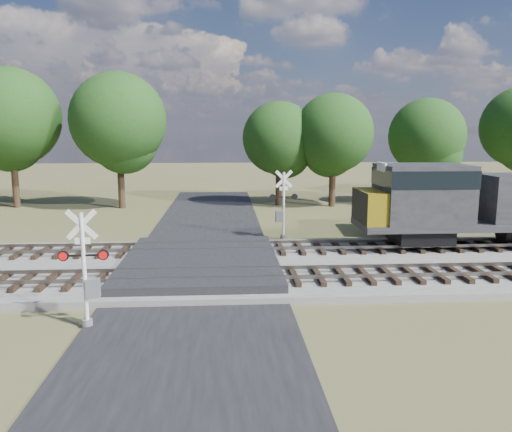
{
  "coord_description": "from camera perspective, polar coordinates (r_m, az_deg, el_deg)",
  "views": [
    {
      "loc": [
        1.14,
        -21.91,
        6.34
      ],
      "look_at": [
        2.65,
        2.0,
        2.26
      ],
      "focal_mm": 35.0,
      "sensor_mm": 36.0,
      "label": 1
    }
  ],
  "objects": [
    {
      "name": "road",
      "position": [
        22.83,
        -6.38,
        -6.42
      ],
      "size": [
        7.0,
        60.0,
        0.08
      ],
      "primitive_type": "cube",
      "color": "black",
      "rests_on": "ground"
    },
    {
      "name": "equipment_shed",
      "position": [
        32.36,
        17.57,
        0.54
      ],
      "size": [
        4.56,
        4.56,
        2.89
      ],
      "rotation": [
        0.0,
        0.0,
        -0.08
      ],
      "color": "#4C2A20",
      "rests_on": "ground"
    },
    {
      "name": "ballast_bed",
      "position": [
        24.88,
        17.45,
        -5.2
      ],
      "size": [
        140.0,
        10.0,
        0.3
      ],
      "primitive_type": "cube",
      "color": "gray",
      "rests_on": "ground"
    },
    {
      "name": "ground",
      "position": [
        22.84,
        -6.38,
        -6.51
      ],
      "size": [
        160.0,
        160.0,
        0.0
      ],
      "primitive_type": "plane",
      "color": "brown",
      "rests_on": "ground"
    },
    {
      "name": "crossing_signal_near",
      "position": [
        17.06,
        -18.7,
        -6.87
      ],
      "size": [
        1.58,
        0.34,
        3.93
      ],
      "rotation": [
        0.0,
        0.0,
        0.05
      ],
      "color": "silver",
      "rests_on": "ground"
    },
    {
      "name": "treeline",
      "position": [
        42.77,
        0.86,
        10.68
      ],
      "size": [
        85.85,
        12.32,
        11.93
      ],
      "color": "black",
      "rests_on": "ground"
    },
    {
      "name": "track_near",
      "position": [
        20.87,
        2.0,
        -6.84
      ],
      "size": [
        140.0,
        2.6,
        0.33
      ],
      "color": "black",
      "rests_on": "ballast_bed"
    },
    {
      "name": "crossing_panel",
      "position": [
        23.24,
        -6.33,
        -5.42
      ],
      "size": [
        7.0,
        9.0,
        0.62
      ],
      "primitive_type": "cube",
      "color": "#262628",
      "rests_on": "ground"
    },
    {
      "name": "track_far",
      "position": [
        25.68,
        0.91,
        -3.68
      ],
      "size": [
        140.0,
        2.6,
        0.33
      ],
      "color": "black",
      "rests_on": "ballast_bed"
    },
    {
      "name": "crossing_signal_far",
      "position": [
        29.34,
        3.01,
        0.58
      ],
      "size": [
        1.66,
        0.37,
        4.12
      ],
      "rotation": [
        0.0,
        0.0,
        3.23
      ],
      "color": "silver",
      "rests_on": "ground"
    }
  ]
}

